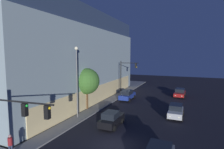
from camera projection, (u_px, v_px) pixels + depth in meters
ground_plane at (114, 145)px, 16.54m from camera, size 120.00×120.00×0.00m
modern_building at (47, 57)px, 35.43m from camera, size 35.30×23.49×15.71m
traffic_light_near_corner at (16, 117)px, 12.45m from camera, size 0.70×5.17×5.51m
traffic_light_far_corner at (126, 73)px, 36.82m from camera, size 0.32×3.76×6.91m
street_lamp_sidewalk at (77, 74)px, 23.10m from camera, size 0.44×0.44×9.12m
sidewalk_tree at (87, 81)px, 27.04m from camera, size 3.90×3.90×6.15m
pedestrian_waiting at (10, 143)px, 14.46m from camera, size 0.36×0.36×1.77m
car_black at (112, 119)px, 21.01m from camera, size 4.14×1.97×1.74m
car_silver at (176, 111)px, 24.02m from camera, size 4.04×2.01×1.69m
car_blue at (127, 95)px, 33.40m from camera, size 4.60×2.11×1.81m
car_red at (180, 93)px, 36.01m from camera, size 4.68×2.25×1.59m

